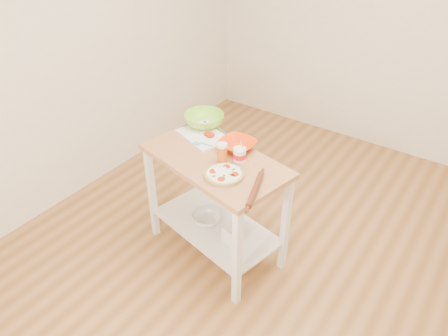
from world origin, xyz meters
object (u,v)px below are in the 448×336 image
orange_bowl (237,145)px  shelf_glass_bowl (207,218)px  pizza (224,174)px  rolling_pin (255,190)px  spatula (202,144)px  cutting_board (205,134)px  knife (212,126)px  beer_pint (222,153)px  green_bowl (204,120)px  shelf_bin (233,234)px  prep_island (215,187)px  yogurt_tub (240,155)px

orange_bowl → shelf_glass_bowl: orange_bowl is taller
pizza → rolling_pin: pizza is taller
spatula → rolling_pin: size_ratio=0.42×
cutting_board → knife: size_ratio=1.78×
cutting_board → spatula: 0.16m
orange_bowl → cutting_board: bearing=175.7°
orange_bowl → beer_pint: 0.22m
beer_pint → green_bowl: bearing=139.9°
orange_bowl → shelf_bin: 0.68m
pizza → orange_bowl: 0.37m
cutting_board → rolling_pin: rolling_pin is taller
prep_island → spatula: (-0.18, 0.08, 0.27)m
green_bowl → knife: bearing=-0.2°
spatula → shelf_bin: bearing=-23.0°
beer_pint → spatula: bearing=158.5°
cutting_board → yogurt_tub: (0.43, -0.16, 0.05)m
cutting_board → shelf_bin: (0.47, -0.28, -0.58)m
yogurt_tub → shelf_glass_bowl: yogurt_tub is taller
prep_island → green_bowl: 0.59m
spatula → orange_bowl: bearing=23.5°
pizza → green_bowl: 0.74m
shelf_bin → orange_bowl: bearing=120.0°
orange_bowl → green_bowl: bearing=160.1°
yogurt_tub → beer_pint: bearing=-140.8°
knife → shelf_bin: bearing=-23.4°
yogurt_tub → shelf_glass_bowl: size_ratio=0.81×
beer_pint → yogurt_tub: size_ratio=0.78×
spatula → beer_pint: size_ratio=0.98×
spatula → beer_pint: bearing=-23.8°
pizza → shelf_bin: pizza is taller
knife → shelf_bin: knife is taller
pizza → green_bowl: bearing=137.6°
pizza → yogurt_tub: size_ratio=1.37×
spatula → green_bowl: (-0.18, 0.27, 0.03)m
yogurt_tub → cutting_board: bearing=159.5°
knife → shelf_glass_bowl: (0.19, -0.36, -0.62)m
pizza → spatula: (-0.36, 0.23, 0.00)m
beer_pint → yogurt_tub: yogurt_tub is taller
green_bowl → beer_pint: 0.57m
pizza → shelf_glass_bowl: size_ratio=1.12×
yogurt_tub → knife: bearing=147.4°
spatula → shelf_glass_bowl: 0.63m
shelf_bin → beer_pint: bearing=161.0°
green_bowl → beer_pint: (0.44, -0.37, 0.03)m
spatula → shelf_bin: (0.39, -0.15, -0.59)m
pizza → rolling_pin: 0.27m
cutting_board → rolling_pin: 0.81m
prep_island → yogurt_tub: bearing=20.2°
orange_bowl → yogurt_tub: 0.18m
spatula → shelf_glass_bowl: size_ratio=0.62×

